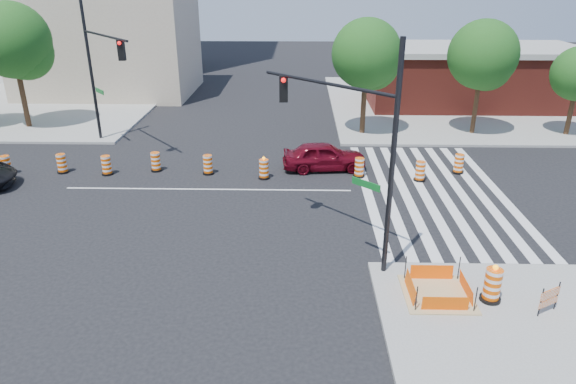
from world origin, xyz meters
name	(u,v)px	position (x,y,z in m)	size (l,w,h in m)	color
ground	(208,189)	(0.00, 0.00, 0.00)	(120.00, 120.00, 0.00)	black
sidewalk_ne	(467,104)	(18.00, 18.00, 0.07)	(22.00, 22.00, 0.15)	gray
sidewalk_nw	(27,102)	(-18.00, 18.00, 0.07)	(22.00, 22.00, 0.15)	gray
crosswalk_east	(432,191)	(10.95, 0.00, 0.01)	(6.75, 13.50, 0.01)	silver
lane_centerline	(208,189)	(0.00, 0.00, 0.01)	(14.00, 0.12, 0.01)	silver
excavation_pit	(437,293)	(9.00, -9.00, 0.22)	(2.20, 2.20, 0.90)	tan
brick_storefront	(471,76)	(18.00, 18.00, 2.32)	(16.50, 8.50, 4.60)	maroon
beige_midrise	(108,34)	(-12.00, 22.00, 5.00)	(14.00, 10.00, 10.00)	tan
red_coupe	(324,156)	(5.81, 2.94, 0.76)	(1.78, 4.43, 1.51)	#5D0715
signal_pole_se	(353,131)	(6.29, -6.37, 4.87)	(4.38, 4.30, 7.93)	black
signal_pole_nw	(99,61)	(-7.04, 6.55, 5.15)	(4.17, 4.99, 8.41)	black
pit_drum	(492,286)	(10.61, -9.26, 0.69)	(0.66, 0.66, 1.30)	black
barricade	(549,298)	(12.12, -9.88, 0.69)	(0.75, 0.45, 0.99)	#E85404
tree_north_b	(14,45)	(-14.01, 10.54, 5.55)	(4.86, 4.86, 8.26)	#382314
tree_north_c	(367,58)	(8.63, 9.57, 4.95)	(4.34, 4.34, 7.38)	#382314
tree_north_d	(483,59)	(15.83, 9.69, 4.90)	(4.29, 4.29, 7.29)	#382314
median_drum_0	(6,166)	(-10.90, 1.78, 0.48)	(0.60, 0.60, 1.02)	black
median_drum_1	(62,164)	(-8.10, 2.12, 0.48)	(0.60, 0.60, 1.02)	black
median_drum_2	(107,166)	(-5.64, 1.90, 0.48)	(0.60, 0.60, 1.02)	black
median_drum_3	(156,162)	(-3.19, 2.50, 0.48)	(0.60, 0.60, 1.02)	black
median_drum_4	(208,165)	(-0.34, 2.13, 0.48)	(0.60, 0.60, 1.02)	black
median_drum_5	(264,169)	(2.66, 1.53, 0.49)	(0.60, 0.60, 1.18)	black
median_drum_6	(314,164)	(5.27, 2.52, 0.48)	(0.60, 0.60, 1.02)	black
median_drum_7	(359,168)	(7.58, 1.86, 0.48)	(0.60, 0.60, 1.02)	black
median_drum_8	(420,172)	(10.63, 1.40, 0.48)	(0.60, 0.60, 1.02)	black
median_drum_9	(459,164)	(12.90, 2.56, 0.48)	(0.60, 0.60, 1.02)	black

